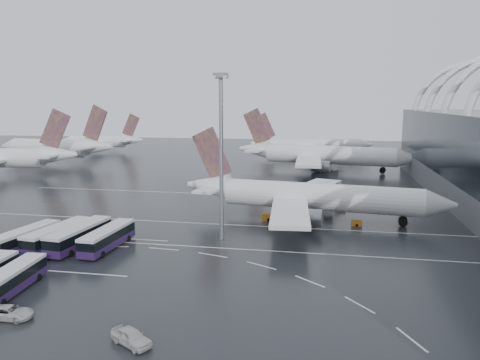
% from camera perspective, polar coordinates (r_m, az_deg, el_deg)
% --- Properties ---
extents(ground, '(420.00, 420.00, 0.00)m').
position_cam_1_polar(ground, '(75.94, -1.59, -7.86)').
color(ground, black).
rests_on(ground, ground).
extents(lane_marking_near, '(120.00, 0.25, 0.01)m').
position_cam_1_polar(lane_marking_near, '(74.07, -1.92, -8.31)').
color(lane_marking_near, silver).
rests_on(lane_marking_near, ground).
extents(lane_marking_mid, '(120.00, 0.25, 0.01)m').
position_cam_1_polar(lane_marking_mid, '(87.23, 0.07, -5.53)').
color(lane_marking_mid, silver).
rests_on(lane_marking_mid, ground).
extents(lane_marking_far, '(120.00, 0.25, 0.01)m').
position_cam_1_polar(lane_marking_far, '(114.15, 2.62, -1.92)').
color(lane_marking_far, silver).
rests_on(lane_marking_far, ground).
extents(bus_bay_line_south, '(28.00, 0.25, 0.01)m').
position_cam_1_polar(bus_bay_line_south, '(71.18, -24.09, -9.93)').
color(bus_bay_line_south, silver).
rests_on(bus_bay_line_south, ground).
extents(bus_bay_line_north, '(28.00, 0.25, 0.01)m').
position_cam_1_polar(bus_bay_line_north, '(84.12, -17.90, -6.58)').
color(bus_bay_line_north, silver).
rests_on(bus_bay_line_north, ground).
extents(airliner_main, '(52.18, 45.39, 17.67)m').
position_cam_1_polar(airliner_main, '(91.75, 8.16, -2.04)').
color(airliner_main, white).
rests_on(airliner_main, ground).
extents(airliner_gate_b, '(58.85, 52.24, 20.48)m').
position_cam_1_polar(airliner_gate_b, '(156.61, 9.77, 2.99)').
color(airliner_gate_b, white).
rests_on(airliner_gate_b, ground).
extents(airliner_gate_c, '(50.58, 46.00, 18.28)m').
position_cam_1_polar(airliner_gate_c, '(195.63, 8.55, 4.16)').
color(airliner_gate_c, white).
rests_on(airliner_gate_c, ground).
extents(jet_remote_west, '(47.37, 38.32, 20.63)m').
position_cam_1_polar(jet_remote_west, '(162.85, -26.80, 2.42)').
color(jet_remote_west, white).
rests_on(jet_remote_west, ground).
extents(jet_remote_mid, '(49.76, 40.19, 21.64)m').
position_cam_1_polar(jet_remote_mid, '(186.30, -21.42, 3.65)').
color(jet_remote_mid, white).
rests_on(jet_remote_mid, ground).
extents(jet_remote_far, '(39.73, 31.95, 17.38)m').
position_cam_1_polar(jet_remote_far, '(223.70, -16.36, 4.52)').
color(jet_remote_far, white).
rests_on(jet_remote_far, ground).
extents(bus_row_near_a, '(4.68, 13.00, 3.13)m').
position_cam_1_polar(bus_row_near_a, '(80.74, -24.65, -6.42)').
color(bus_row_near_a, '#29133E').
rests_on(bus_row_near_a, ground).
extents(bus_row_near_b, '(4.87, 13.85, 3.34)m').
position_cam_1_polar(bus_row_near_b, '(79.65, -21.30, -6.32)').
color(bus_row_near_b, '#29133E').
rests_on(bus_row_near_b, ground).
extents(bus_row_near_c, '(4.36, 14.21, 3.44)m').
position_cam_1_polar(bus_row_near_c, '(78.27, -19.02, -6.42)').
color(bus_row_near_c, '#29133E').
rests_on(bus_row_near_c, ground).
extents(bus_row_near_d, '(3.60, 13.21, 3.22)m').
position_cam_1_polar(bus_row_near_d, '(76.30, -15.83, -6.76)').
color(bus_row_near_d, '#29133E').
rests_on(bus_row_near_d, ground).
extents(bus_row_far_c, '(3.81, 12.33, 2.99)m').
position_cam_1_polar(bus_row_far_c, '(63.56, -26.15, -10.85)').
color(bus_row_far_c, '#29133E').
rests_on(bus_row_far_c, ground).
extents(van_curve_a, '(5.08, 2.52, 1.38)m').
position_cam_1_polar(van_curve_a, '(56.91, -26.27, -14.28)').
color(van_curve_a, silver).
rests_on(van_curve_a, ground).
extents(van_curve_b, '(4.99, 3.94, 1.59)m').
position_cam_1_polar(van_curve_b, '(47.69, -13.12, -18.12)').
color(van_curve_b, silver).
rests_on(van_curve_b, ground).
extents(floodlight_mast, '(2.08, 2.08, 27.16)m').
position_cam_1_polar(floodlight_mast, '(75.65, -2.31, 5.28)').
color(floodlight_mast, gray).
rests_on(floodlight_mast, ground).
extents(gse_cart_belly_a, '(1.91, 1.13, 1.04)m').
position_cam_1_polar(gse_cart_belly_a, '(89.46, 14.05, -5.10)').
color(gse_cart_belly_a, '#AF6817').
rests_on(gse_cart_belly_a, ground).
extents(gse_cart_belly_b, '(2.26, 1.34, 1.23)m').
position_cam_1_polar(gse_cart_belly_b, '(107.46, 12.56, -2.53)').
color(gse_cart_belly_b, slate).
rests_on(gse_cart_belly_b, ground).
extents(gse_cart_belly_c, '(2.49, 1.47, 1.36)m').
position_cam_1_polar(gse_cart_belly_c, '(90.67, 3.56, -4.53)').
color(gse_cart_belly_c, '#AF6817').
rests_on(gse_cart_belly_c, ground).
extents(gse_cart_belly_e, '(2.14, 1.26, 1.17)m').
position_cam_1_polar(gse_cart_belly_e, '(102.34, 12.17, -3.14)').
color(gse_cart_belly_e, '#AF6817').
rests_on(gse_cart_belly_e, ground).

